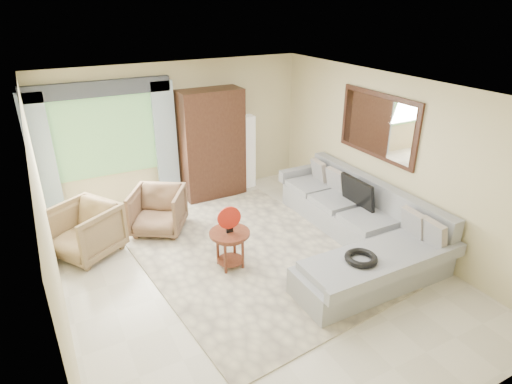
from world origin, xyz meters
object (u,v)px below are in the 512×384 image
sectional_sofa (357,229)px  floor_lamp (248,152)px  coffee_table (230,249)px  potted_plant (58,220)px  armchair_left (85,231)px  armoire (212,144)px  tv_screen (357,192)px  armchair_right (158,211)px

sectional_sofa → floor_lamp: bearing=98.3°
sectional_sofa → coffee_table: (-2.03, 0.39, 0.02)m
coffee_table → potted_plant: 3.07m
coffee_table → armchair_left: (-1.79, 1.35, 0.10)m
sectional_sofa → potted_plant: (-4.15, 2.61, -0.02)m
floor_lamp → armoire: bearing=-175.7°
tv_screen → armoire: (-1.50, 2.53, 0.33)m
tv_screen → armchair_right: (-2.91, 1.56, -0.34)m
armchair_left → armoire: (2.59, 1.15, 0.64)m
tv_screen → floor_lamp: bearing=105.1°
armchair_left → armchair_right: 1.20m
armchair_left → floor_lamp: floor_lamp is taller
armchair_right → potted_plant: armchair_right is taller
coffee_table → floor_lamp: 3.06m
armoire → floor_lamp: 0.86m
armchair_left → floor_lamp: 3.62m
sectional_sofa → armoire: size_ratio=1.65×
coffee_table → potted_plant: coffee_table is taller
tv_screen → potted_plant: tv_screen is taller
sectional_sofa → tv_screen: (0.27, 0.37, 0.44)m
coffee_table → armoire: armoire is taller
tv_screen → floor_lamp: 2.68m
potted_plant → coffee_table: bearing=-46.4°
sectional_sofa → armchair_left: sectional_sofa is taller
tv_screen → potted_plant: (-4.42, 2.24, -0.46)m
armchair_right → floor_lamp: floor_lamp is taller
coffee_table → armchair_left: armchair_left is taller
armchair_right → armoire: size_ratio=0.40×
coffee_table → tv_screen: bearing=-0.5°
potted_plant → sectional_sofa: bearing=-32.2°
armchair_right → armoire: bearing=66.7°
sectional_sofa → floor_lamp: (-0.43, 2.96, 0.47)m
armchair_left → floor_lamp: size_ratio=0.60×
tv_screen → coffee_table: size_ratio=1.26×
armchair_left → potted_plant: 0.94m
potted_plant → armchair_left: bearing=-69.4°
armchair_left → armoire: 2.91m
tv_screen → floor_lamp: size_ratio=0.49×
sectional_sofa → armchair_left: size_ratio=3.86×
armchair_right → floor_lamp: (2.21, 1.03, 0.37)m
sectional_sofa → potted_plant: bearing=147.8°
potted_plant → armoire: 3.04m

